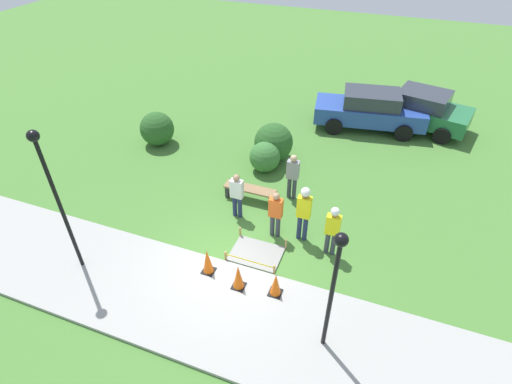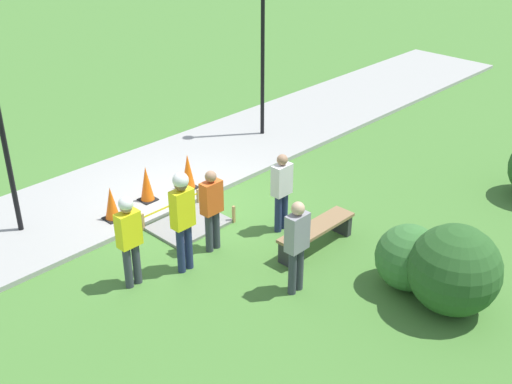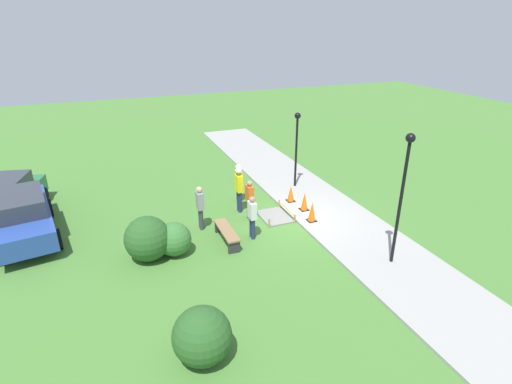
% 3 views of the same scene
% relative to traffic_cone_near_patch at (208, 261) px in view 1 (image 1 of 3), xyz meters
% --- Properties ---
extents(ground_plane, '(60.00, 60.00, 0.00)m').
position_rel_traffic_cone_near_patch_xyz_m(ground_plane, '(0.38, 0.52, -0.50)').
color(ground_plane, '#477A33').
extents(sidewalk, '(28.00, 3.11, 0.10)m').
position_rel_traffic_cone_near_patch_xyz_m(sidewalk, '(0.38, -1.04, -0.45)').
color(sidewalk, '#9E9E99').
rests_on(sidewalk, ground_plane).
extents(wet_concrete_patch, '(1.50, 1.12, 0.37)m').
position_rel_traffic_cone_near_patch_xyz_m(wet_concrete_patch, '(0.98, 1.13, -0.46)').
color(wet_concrete_patch, gray).
rests_on(wet_concrete_patch, ground_plane).
extents(traffic_cone_near_patch, '(0.34, 0.34, 0.80)m').
position_rel_traffic_cone_near_patch_xyz_m(traffic_cone_near_patch, '(0.00, 0.00, 0.00)').
color(traffic_cone_near_patch, black).
rests_on(traffic_cone_near_patch, sidewalk).
extents(traffic_cone_far_patch, '(0.34, 0.34, 0.77)m').
position_rel_traffic_cone_near_patch_xyz_m(traffic_cone_far_patch, '(0.98, -0.19, -0.02)').
color(traffic_cone_far_patch, black).
rests_on(traffic_cone_far_patch, sidewalk).
extents(traffic_cone_sidewalk_edge, '(0.34, 0.34, 0.70)m').
position_rel_traffic_cone_near_patch_xyz_m(traffic_cone_sidewalk_edge, '(1.95, -0.06, -0.05)').
color(traffic_cone_sidewalk_edge, black).
rests_on(traffic_cone_sidewalk_edge, sidewalk).
extents(park_bench, '(1.77, 0.44, 0.48)m').
position_rel_traffic_cone_near_patch_xyz_m(park_bench, '(-0.14, 3.48, -0.16)').
color(park_bench, '#2D2D33').
rests_on(park_bench, ground_plane).
extents(worker_supervisor, '(0.40, 0.28, 1.91)m').
position_rel_traffic_cone_near_patch_xyz_m(worker_supervisor, '(2.02, 2.24, 0.67)').
color(worker_supervisor, navy).
rests_on(worker_supervisor, ground_plane).
extents(worker_assistant, '(0.40, 0.25, 1.70)m').
position_rel_traffic_cone_near_patch_xyz_m(worker_assistant, '(2.93, 1.95, 0.51)').
color(worker_assistant, '#383D47').
rests_on(worker_assistant, ground_plane).
extents(bystander_in_orange_shirt, '(0.40, 0.22, 1.62)m').
position_rel_traffic_cone_near_patch_xyz_m(bystander_in_orange_shirt, '(1.22, 2.10, 0.41)').
color(bystander_in_orange_shirt, '#383D47').
rests_on(bystander_in_orange_shirt, ground_plane).
extents(bystander_in_gray_shirt, '(0.40, 0.22, 1.62)m').
position_rel_traffic_cone_near_patch_xyz_m(bystander_in_gray_shirt, '(-0.20, 2.54, 0.41)').
color(bystander_in_gray_shirt, navy).
rests_on(bystander_in_gray_shirt, ground_plane).
extents(bystander_in_white_shirt, '(0.40, 0.22, 1.70)m').
position_rel_traffic_cone_near_patch_xyz_m(bystander_in_white_shirt, '(1.15, 4.07, 0.47)').
color(bystander_in_white_shirt, '#383D47').
rests_on(bystander_in_white_shirt, ground_plane).
extents(lamppost_near, '(0.28, 0.28, 3.44)m').
position_rel_traffic_cone_near_patch_xyz_m(lamppost_near, '(3.43, -1.01, 1.89)').
color(lamppost_near, black).
rests_on(lamppost_near, sidewalk).
extents(lamppost_far, '(0.28, 0.28, 4.22)m').
position_rel_traffic_cone_near_patch_xyz_m(lamppost_far, '(-3.43, -1.02, 2.34)').
color(lamppost_far, black).
rests_on(lamppost_far, sidewalk).
extents(parked_car_green, '(4.36, 2.82, 1.63)m').
position_rel_traffic_cone_near_patch_xyz_m(parked_car_green, '(4.91, 11.00, 0.34)').
color(parked_car_green, '#236B3D').
rests_on(parked_car_green, ground_plane).
extents(parked_car_blue, '(4.86, 2.56, 1.68)m').
position_rel_traffic_cone_near_patch_xyz_m(parked_car_blue, '(2.83, 10.10, 0.37)').
color(parked_car_blue, '#28479E').
rests_on(parked_car_blue, ground_plane).
extents(shrub_rounded_near, '(1.37, 1.37, 1.37)m').
position_rel_traffic_cone_near_patch_xyz_m(shrub_rounded_near, '(-5.03, 5.62, 0.19)').
color(shrub_rounded_near, '#285623').
rests_on(shrub_rounded_near, ground_plane).
extents(shrub_rounded_mid, '(1.49, 1.49, 1.49)m').
position_rel_traffic_cone_near_patch_xyz_m(shrub_rounded_mid, '(-0.23, 6.18, 0.25)').
color(shrub_rounded_mid, '#285623').
rests_on(shrub_rounded_mid, ground_plane).
extents(shrub_rounded_far, '(1.14, 1.14, 1.14)m').
position_rel_traffic_cone_near_patch_xyz_m(shrub_rounded_far, '(-0.28, 5.34, 0.07)').
color(shrub_rounded_far, '#387033').
rests_on(shrub_rounded_far, ground_plane).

